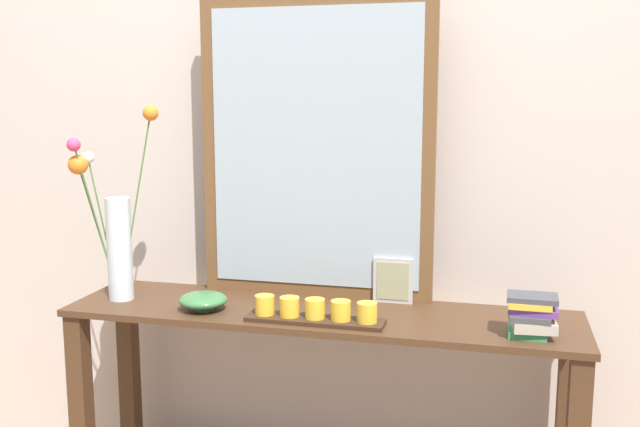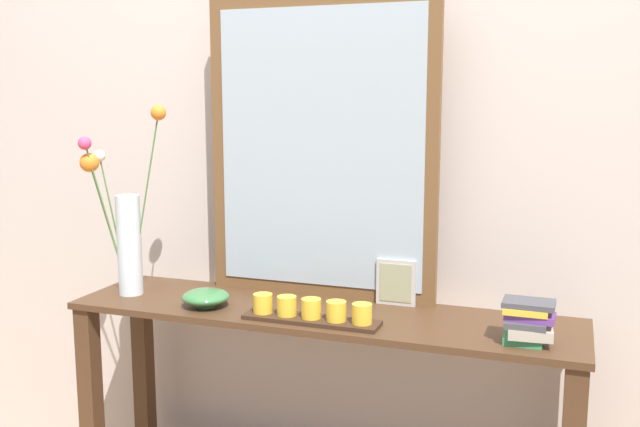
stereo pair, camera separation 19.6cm
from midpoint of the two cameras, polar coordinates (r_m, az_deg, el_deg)
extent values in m
cube|color=beige|center=(2.33, 4.99, 7.76)|extent=(6.40, 0.08, 2.70)
cube|color=#472D1C|center=(2.13, 2.66, -8.04)|extent=(1.52, 0.37, 0.02)
cube|color=#472D1C|center=(2.45, -15.49, -15.84)|extent=(0.06, 0.06, 0.77)
cube|color=#472D1C|center=(2.68, -11.76, -13.49)|extent=(0.06, 0.06, 0.77)
cube|color=brown|center=(2.20, 2.64, 5.16)|extent=(0.73, 0.03, 0.93)
cube|color=#9EADB7|center=(2.19, 2.52, 5.13)|extent=(0.65, 0.00, 0.85)
cylinder|color=silver|center=(2.32, -12.65, -2.49)|extent=(0.08, 0.08, 0.32)
cylinder|color=#4C753D|center=(2.27, -11.45, 0.86)|extent=(0.12, 0.02, 0.56)
sphere|color=orange|center=(2.22, -10.31, 7.92)|extent=(0.05, 0.05, 0.05)
cylinder|color=#4C753D|center=(2.32, -13.81, -0.72)|extent=(0.06, 0.04, 0.42)
sphere|color=silver|center=(2.30, -14.87, 4.46)|extent=(0.04, 0.04, 0.04)
cylinder|color=#4C753D|center=(2.30, -14.32, -0.32)|extent=(0.08, 0.08, 0.47)
sphere|color=#EA4275|center=(2.26, -15.93, 5.41)|extent=(0.04, 0.04, 0.04)
cylinder|color=#4C753D|center=(2.31, -14.18, -1.04)|extent=(0.09, 0.05, 0.41)
sphere|color=orange|center=(2.29, -15.61, 3.92)|extent=(0.06, 0.06, 0.06)
cube|color=#382316|center=(2.02, 2.10, -8.52)|extent=(0.39, 0.09, 0.01)
cylinder|color=gold|center=(2.06, -1.85, -7.21)|extent=(0.06, 0.06, 0.05)
cylinder|color=gold|center=(2.04, 0.10, -7.41)|extent=(0.06, 0.06, 0.05)
cylinder|color=gold|center=(2.01, 2.11, -7.61)|extent=(0.06, 0.06, 0.05)
cylinder|color=gold|center=(1.99, 4.16, -7.80)|extent=(0.06, 0.06, 0.05)
cylinder|color=gold|center=(1.98, 6.24, -7.99)|extent=(0.06, 0.06, 0.05)
cube|color=#B7B2AD|center=(2.19, 8.67, -5.49)|extent=(0.12, 0.01, 0.14)
cube|color=#9B9B73|center=(2.18, 8.63, -5.54)|extent=(0.10, 0.00, 0.12)
cylinder|color=#38703D|center=(2.18, -6.53, -7.33)|extent=(0.06, 0.06, 0.01)
ellipsoid|color=#38703D|center=(2.17, -6.55, -6.65)|extent=(0.14, 0.14, 0.05)
cube|color=#388E56|center=(1.96, 18.74, -9.51)|extent=(0.10, 0.08, 0.02)
cube|color=#B2A893|center=(1.94, 19.27, -8.96)|extent=(0.12, 0.09, 0.03)
cube|color=#424247|center=(1.94, 18.90, -8.32)|extent=(0.11, 0.09, 0.02)
cube|color=#663884|center=(1.94, 19.26, -7.81)|extent=(0.13, 0.08, 0.02)
cube|color=gold|center=(1.94, 18.96, -7.28)|extent=(0.11, 0.09, 0.02)
cube|color=#424247|center=(1.93, 19.17, -6.83)|extent=(0.13, 0.09, 0.01)
camera|label=1|loc=(0.10, -87.27, 0.45)|focal=40.12mm
camera|label=2|loc=(0.10, 92.73, -0.45)|focal=40.12mm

